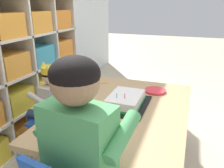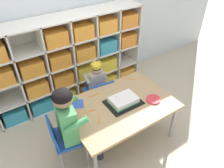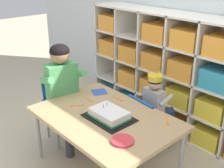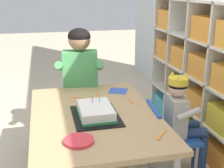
# 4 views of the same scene
# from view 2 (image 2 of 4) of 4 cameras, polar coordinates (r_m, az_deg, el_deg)

# --- Properties ---
(ground) EXTENTS (16.00, 16.00, 0.00)m
(ground) POSITION_cam_2_polar(r_m,az_deg,el_deg) (2.95, 1.83, -13.28)
(ground) COLOR beige
(storage_cubby_shelf) EXTENTS (2.26, 0.40, 1.29)m
(storage_cubby_shelf) POSITION_cam_2_polar(r_m,az_deg,el_deg) (3.26, -10.52, 5.65)
(storage_cubby_shelf) COLOR silver
(storage_cubby_shelf) RESTS_ON ground
(activity_table) EXTENTS (1.23, 0.86, 0.55)m
(activity_table) POSITION_cam_2_polar(r_m,az_deg,el_deg) (2.58, 2.05, -5.97)
(activity_table) COLOR tan
(activity_table) RESTS_ON ground
(classroom_chair_blue) EXTENTS (0.39, 0.37, 0.57)m
(classroom_chair_blue) POSITION_cam_2_polar(r_m,az_deg,el_deg) (3.03, -3.33, -2.17)
(classroom_chair_blue) COLOR #1E4CA8
(classroom_chair_blue) RESTS_ON ground
(child_with_crown) EXTENTS (0.31, 0.31, 0.82)m
(child_with_crown) POSITION_cam_2_polar(r_m,az_deg,el_deg) (3.02, -4.28, 1.17)
(child_with_crown) COLOR #B2ADA3
(child_with_crown) RESTS_ON ground
(classroom_chair_adult_side) EXTENTS (0.40, 0.39, 0.69)m
(classroom_chair_adult_side) POSITION_cam_2_polar(r_m,az_deg,el_deg) (2.41, -12.24, -13.48)
(classroom_chair_adult_side) COLOR #1E4CA8
(classroom_chair_adult_side) RESTS_ON ground
(adult_helper_seated) EXTENTS (0.45, 0.44, 1.06)m
(adult_helper_seated) POSITION_cam_2_polar(r_m,az_deg,el_deg) (2.26, -10.19, -9.13)
(adult_helper_seated) COLOR #4C9E5B
(adult_helper_seated) RESTS_ON ground
(birthday_cake_on_tray) EXTENTS (0.41, 0.31, 0.11)m
(birthday_cake_on_tray) POSITION_cam_2_polar(r_m,az_deg,el_deg) (2.55, 3.05, -4.39)
(birthday_cake_on_tray) COLOR black
(birthday_cake_on_tray) RESTS_ON activity_table
(paper_plate_stack) EXTENTS (0.17, 0.17, 0.02)m
(paper_plate_stack) POSITION_cam_2_polar(r_m,az_deg,el_deg) (2.64, 10.69, -3.95)
(paper_plate_stack) COLOR #DB333D
(paper_plate_stack) RESTS_ON activity_table
(paper_napkin_square) EXTENTS (0.19, 0.19, 0.00)m
(paper_napkin_square) POSITION_cam_2_polar(r_m,az_deg,el_deg) (2.58, -9.07, -5.19)
(paper_napkin_square) COLOR #3356B7
(paper_napkin_square) RESTS_ON activity_table
(fork_at_table_front_edge) EXTENTS (0.11, 0.11, 0.00)m
(fork_at_table_front_edge) POSITION_cam_2_polar(r_m,az_deg,el_deg) (2.94, 5.01, 1.29)
(fork_at_table_front_edge) COLOR orange
(fork_at_table_front_edge) RESTS_ON activity_table
(fork_beside_plate_stack) EXTENTS (0.08, 0.12, 0.00)m
(fork_beside_plate_stack) POSITION_cam_2_polar(r_m,az_deg,el_deg) (2.37, -3.32, -9.23)
(fork_beside_plate_stack) COLOR orange
(fork_beside_plate_stack) RESTS_ON activity_table
(fork_by_napkin) EXTENTS (0.13, 0.03, 0.00)m
(fork_by_napkin) POSITION_cam_2_polar(r_m,az_deg,el_deg) (2.47, -5.76, -7.06)
(fork_by_napkin) COLOR orange
(fork_by_napkin) RESTS_ON activity_table
(fork_near_child_seat) EXTENTS (0.14, 0.02, 0.00)m
(fork_near_child_seat) POSITION_cam_2_polar(r_m,az_deg,el_deg) (2.68, -4.62, -2.84)
(fork_near_child_seat) COLOR orange
(fork_near_child_seat) RESTS_ON activity_table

